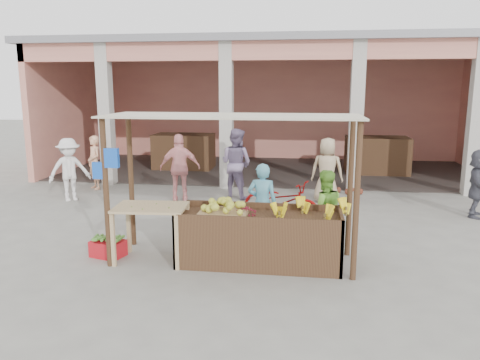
% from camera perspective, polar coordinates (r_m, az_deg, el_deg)
% --- Properties ---
extents(ground, '(60.00, 60.00, 0.00)m').
position_cam_1_polar(ground, '(7.79, -1.39, -9.89)').
color(ground, slate).
rests_on(ground, ground).
extents(market_building, '(14.40, 6.40, 4.20)m').
position_cam_1_polar(market_building, '(16.13, 4.11, 10.90)').
color(market_building, '#DF8C74').
rests_on(market_building, ground).
extents(fruit_stall, '(2.60, 0.95, 0.80)m').
position_cam_1_polar(fruit_stall, '(7.59, 2.35, -7.27)').
color(fruit_stall, '#4A321D').
rests_on(fruit_stall, ground).
extents(stall_awning, '(4.09, 1.35, 2.39)m').
position_cam_1_polar(stall_awning, '(7.37, -1.50, 4.76)').
color(stall_awning, '#4A321D').
rests_on(stall_awning, ground).
extents(banana_heap, '(1.19, 0.65, 0.22)m').
position_cam_1_polar(banana_heap, '(7.46, 8.66, -3.65)').
color(banana_heap, yellow).
rests_on(banana_heap, fruit_stall).
extents(melon_tray, '(0.77, 0.67, 0.20)m').
position_cam_1_polar(melon_tray, '(7.49, -2.05, -3.57)').
color(melon_tray, '#9B7950').
rests_on(melon_tray, fruit_stall).
extents(berry_heap, '(0.45, 0.37, 0.14)m').
position_cam_1_polar(berry_heap, '(7.50, 0.80, -3.73)').
color(berry_heap, maroon).
rests_on(berry_heap, fruit_stall).
extents(side_table, '(1.19, 0.84, 0.93)m').
position_cam_1_polar(side_table, '(7.72, -10.81, -4.18)').
color(side_table, tan).
rests_on(side_table, ground).
extents(papaya_pile, '(0.78, 0.44, 0.22)m').
position_cam_1_polar(papaya_pile, '(7.66, -10.88, -2.34)').
color(papaya_pile, '#4E8D2E').
rests_on(papaya_pile, side_table).
extents(red_crate, '(0.61, 0.51, 0.27)m').
position_cam_1_polar(red_crate, '(8.28, -15.78, -8.03)').
color(red_crate, red).
rests_on(red_crate, ground).
extents(plantain_bundle, '(0.42, 0.29, 0.08)m').
position_cam_1_polar(plantain_bundle, '(8.22, -15.84, -6.86)').
color(plantain_bundle, '#4E8931').
rests_on(plantain_bundle, red_crate).
extents(produce_sacks, '(1.03, 0.77, 0.62)m').
position_cam_1_polar(produce_sacks, '(12.80, 13.29, -0.26)').
color(produce_sacks, maroon).
rests_on(produce_sacks, ground).
extents(vendor_blue, '(0.62, 0.48, 1.58)m').
position_cam_1_polar(vendor_blue, '(8.47, 2.73, -2.56)').
color(vendor_blue, '#59A7C2').
rests_on(vendor_blue, ground).
extents(vendor_green, '(0.81, 0.58, 1.51)m').
position_cam_1_polar(vendor_green, '(8.18, 10.20, -3.47)').
color(vendor_green, '#73B93B').
rests_on(vendor_green, ground).
extents(motorcycle, '(1.24, 1.91, 0.95)m').
position_cam_1_polar(motorcycle, '(9.80, 5.05, -2.57)').
color(motorcycle, maroon).
rests_on(motorcycle, ground).
extents(shopper_a, '(1.18, 1.12, 1.69)m').
position_cam_1_polar(shopper_a, '(12.38, -20.11, 1.48)').
color(shopper_a, white).
rests_on(shopper_a, ground).
extents(shopper_b, '(1.16, 0.79, 1.80)m').
position_cam_1_polar(shopper_b, '(11.64, -7.33, 1.75)').
color(shopper_b, pink).
rests_on(shopper_b, ground).
extents(shopper_c, '(0.91, 0.64, 1.78)m').
position_cam_1_polar(shopper_c, '(11.62, 10.57, 1.59)').
color(shopper_c, tan).
rests_on(shopper_c, ground).
extents(shopper_d, '(1.10, 1.57, 1.57)m').
position_cam_1_polar(shopper_d, '(11.43, 27.09, -0.17)').
color(shopper_d, '#4C4D59').
rests_on(shopper_d, ground).
extents(shopper_e, '(0.72, 0.71, 1.55)m').
position_cam_1_polar(shopper_e, '(13.56, -17.33, 2.16)').
color(shopper_e, '#F4AC81').
rests_on(shopper_e, ground).
extents(shopper_f, '(1.09, 0.90, 1.95)m').
position_cam_1_polar(shopper_f, '(11.91, -0.48, 2.43)').
color(shopper_f, slate).
rests_on(shopper_f, ground).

